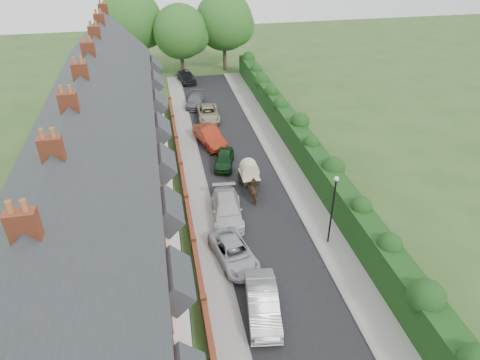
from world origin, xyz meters
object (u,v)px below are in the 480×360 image
(car_beige, at_px, (208,113))
(car_green, at_px, (224,159))
(car_silver_b, at_px, (234,253))
(car_grey, at_px, (195,100))
(horse_cart, at_px, (249,172))
(car_white, at_px, (227,209))
(horse, at_px, (255,192))
(lamppost, at_px, (333,202))
(car_silver_a, at_px, (263,303))
(car_red, at_px, (209,136))
(car_black, at_px, (186,76))

(car_beige, bearing_deg, car_green, -88.04)
(car_silver_b, xyz_separation_m, car_beige, (1.40, 22.03, 0.02))
(car_grey, bearing_deg, horse_cart, -68.86)
(car_white, bearing_deg, car_beige, 91.08)
(car_beige, bearing_deg, horse, -83.02)
(lamppost, relative_size, car_silver_b, 1.11)
(car_silver_b, distance_m, car_green, 11.97)
(lamppost, bearing_deg, car_white, 146.22)
(lamppost, bearing_deg, car_beige, 103.04)
(car_white, bearing_deg, lamppost, -29.28)
(car_silver_a, height_order, car_white, car_silver_a)
(lamppost, bearing_deg, horse, 121.76)
(horse, bearing_deg, lamppost, 117.06)
(car_silver_a, height_order, car_red, car_red)
(lamppost, distance_m, horse, 7.33)
(car_beige, xyz_separation_m, horse, (1.38, -15.74, 0.09))
(car_white, relative_size, car_red, 1.05)
(car_silver_a, xyz_separation_m, car_white, (-0.38, 8.88, -0.03))
(car_red, height_order, car_black, car_red)
(car_beige, relative_size, car_black, 1.08)
(horse, bearing_deg, car_silver_a, 74.41)
(horse, xyz_separation_m, horse_cart, (0.00, 1.93, 0.56))
(car_white, height_order, car_green, car_white)
(car_grey, xyz_separation_m, horse, (2.31, -19.76, 0.11))
(lamppost, height_order, car_silver_a, lamppost)
(horse, bearing_deg, car_grey, -88.04)
(car_green, bearing_deg, car_beige, 104.97)
(car_silver_a, distance_m, horse_cart, 12.79)
(car_red, bearing_deg, car_silver_a, -104.67)
(car_grey, bearing_deg, car_silver_b, -77.28)
(car_white, relative_size, car_beige, 1.07)
(horse, bearing_deg, car_beige, -89.68)
(lamppost, height_order, horse_cart, lamppost)
(car_grey, height_order, horse_cart, horse_cart)
(car_silver_b, bearing_deg, lamppost, -7.17)
(car_red, bearing_deg, horse, -93.11)
(car_green, height_order, car_grey, car_green)
(car_green, xyz_separation_m, car_grey, (-0.93, 14.16, -0.01))
(lamppost, distance_m, car_silver_a, 7.87)
(car_black, bearing_deg, car_beige, -94.15)
(car_silver_b, xyz_separation_m, horse, (2.78, 6.30, 0.11))
(lamppost, distance_m, car_red, 17.03)
(car_silver_a, distance_m, car_white, 8.89)
(car_silver_a, bearing_deg, car_silver_b, 107.05)
(car_white, relative_size, car_black, 1.15)
(car_green, bearing_deg, car_silver_b, -81.75)
(lamppost, xyz_separation_m, car_beige, (-5.00, 21.58, -2.63))
(car_white, height_order, horse_cart, horse_cart)
(car_green, distance_m, horse, 5.76)
(car_white, height_order, car_black, car_black)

